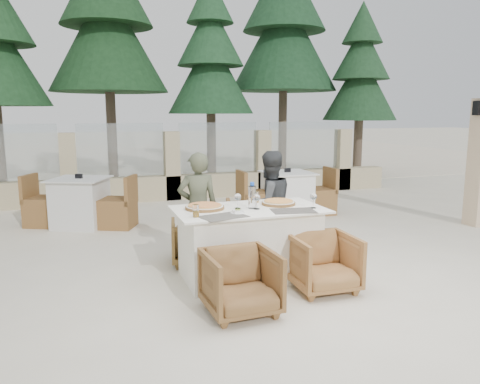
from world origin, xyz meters
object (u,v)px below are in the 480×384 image
object	(u,v)px
dining_table	(249,243)
armchair_near_right	(323,263)
wine_glass_corner	(313,200)
beer_glass_left	(196,211)
water_bottle	(252,195)
bg_table_b	(287,194)
armchair_near_left	(241,282)
armchair_far_left	(196,241)
pizza_right	(279,202)
diner_left	(198,207)
pizza_left	(205,206)
wine_glass_centre	(238,200)
diner_right	(269,204)
bg_table_a	(80,202)
wine_glass_near	(257,201)
armchair_far_right	(255,225)
olive_dish	(238,211)

from	to	relation	value
dining_table	armchair_near_right	distance (m)	0.84
wine_glass_corner	beer_glass_left	world-z (taller)	wine_glass_corner
water_bottle	bg_table_b	world-z (taller)	water_bottle
armchair_near_left	armchair_far_left	bearing A→B (deg)	89.46
pizza_right	wine_glass_corner	bearing A→B (deg)	-47.48
pizza_right	armchair_near_left	size ratio (longest dim) A/B	0.59
pizza_right	diner_left	xyz separation A→B (m)	(-0.77, 0.65, -0.13)
pizza_left	wine_glass_corner	distance (m)	1.17
pizza_right	wine_glass_centre	xyz separation A→B (m)	(-0.50, -0.06, 0.07)
pizza_left	diner_right	xyz separation A→B (m)	(0.95, 0.51, -0.13)
bg_table_a	beer_glass_left	bearing A→B (deg)	-47.15
dining_table	armchair_near_right	world-z (taller)	dining_table
dining_table	pizza_left	distance (m)	0.63
diner_right	bg_table_a	world-z (taller)	diner_right
pizza_left	wine_glass_near	size ratio (longest dim) A/B	2.27
armchair_far_left	bg_table_b	xyz separation A→B (m)	(2.10, 2.00, 0.12)
armchair_far_left	diner_left	xyz separation A→B (m)	(0.05, 0.07, 0.40)
armchair_far_left	armchair_near_right	bearing A→B (deg)	139.44
armchair_far_left	dining_table	bearing A→B (deg)	133.50
armchair_far_right	diner_left	bearing A→B (deg)	27.37
dining_table	olive_dish	world-z (taller)	olive_dish
pizza_left	wine_glass_corner	world-z (taller)	wine_glass_corner
armchair_near_left	diner_right	world-z (taller)	diner_right
wine_glass_near	armchair_near_right	size ratio (longest dim) A/B	0.29
wine_glass_near	armchair_near_right	bearing A→B (deg)	-45.63
bg_table_b	diner_left	bearing A→B (deg)	-135.40
water_bottle	bg_table_b	bearing A→B (deg)	58.53
water_bottle	diner_right	xyz separation A→B (m)	(0.46, 0.63, -0.25)
dining_table	bg_table_b	distance (m)	3.15
wine_glass_corner	diner_right	distance (m)	0.88
wine_glass_near	armchair_far_left	size ratio (longest dim) A/B	0.32
diner_left	armchair_near_right	bearing A→B (deg)	132.33
armchair_near_left	pizza_right	bearing A→B (deg)	48.53
olive_dish	armchair_far_right	size ratio (longest dim) A/B	0.15
pizza_left	wine_glass_corner	size ratio (longest dim) A/B	2.27
pizza_right	armchair_far_right	world-z (taller)	pizza_right
armchair_near_left	bg_table_a	bearing A→B (deg)	106.76
dining_table	wine_glass_centre	world-z (taller)	wine_glass_centre
water_bottle	armchair_near_right	bearing A→B (deg)	-47.60
armchair_near_right	wine_glass_near	bearing A→B (deg)	136.15
wine_glass_centre	beer_glass_left	xyz separation A→B (m)	(-0.52, -0.26, -0.03)
wine_glass_centre	diner_right	distance (m)	0.88
armchair_near_left	bg_table_a	size ratio (longest dim) A/B	0.39
wine_glass_corner	pizza_left	bearing A→B (deg)	163.50
water_bottle	diner_right	bearing A→B (deg)	54.08
dining_table	wine_glass_corner	distance (m)	0.84
beer_glass_left	bg_table_a	distance (m)	3.46
wine_glass_corner	diner_right	bearing A→B (deg)	101.33
dining_table	armchair_far_right	size ratio (longest dim) A/B	2.17
water_bottle	armchair_near_right	world-z (taller)	water_bottle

